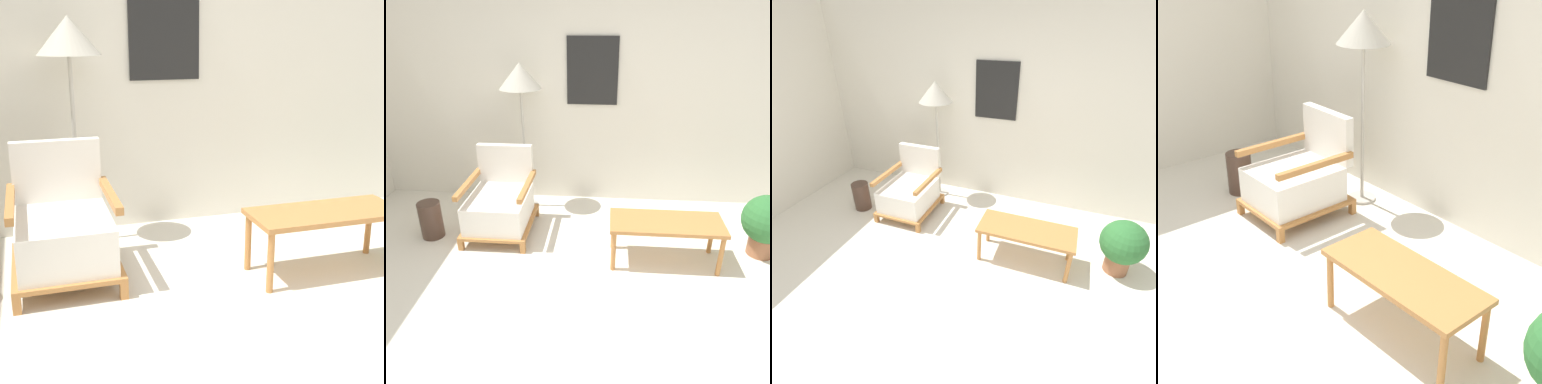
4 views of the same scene
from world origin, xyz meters
The scene contains 4 objects.
wall_back centered at (0.00, 2.44, 1.35)m, with size 8.00×0.09×2.70m.
armchair centered at (-1.10, 1.55, 0.32)m, with size 0.67×0.79×0.86m.
floor_lamp centered at (-0.94, 2.13, 1.47)m, with size 0.45×0.45×1.67m.
coffee_table centered at (0.56, 1.13, 0.38)m, with size 1.02×0.43×0.43m.
Camera 1 is at (-1.26, -1.77, 1.57)m, focal length 50.00 mm.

